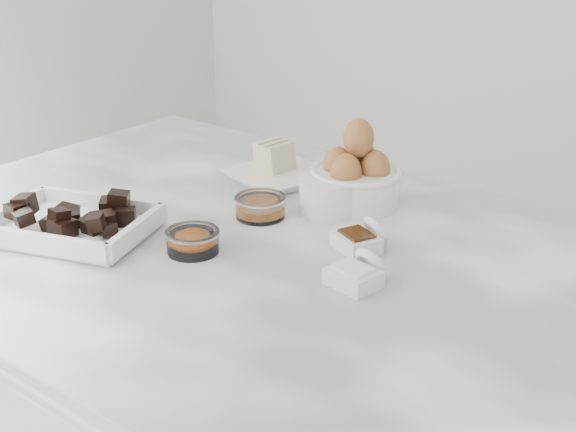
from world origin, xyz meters
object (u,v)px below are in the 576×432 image
Objects in this scene: sugar_ramekin at (329,194)px; zest_bowl at (193,240)px; egg_bowl at (356,176)px; salt_spoon at (358,273)px; chocolate_dish at (72,219)px; vanilla_spoon at (361,238)px; honey_bowl at (260,206)px; butter_plate at (278,167)px.

sugar_ramekin is 1.22× the size of zest_bowl.
egg_bowl is (0.01, 0.06, 0.02)m from sugar_ramekin.
zest_bowl is at bearing -164.92° from salt_spoon.
chocolate_dish reaches higher than salt_spoon.
sugar_ramekin is 0.25m from zest_bowl.
vanilla_spoon is 0.11m from salt_spoon.
egg_bowl is 1.83× the size of honey_bowl.
zest_bowl is (0.18, 0.07, -0.01)m from chocolate_dish.
sugar_ramekin is 0.11m from honey_bowl.
salt_spoon is at bearing -20.79° from honey_bowl.
zest_bowl is at bearing -86.99° from honey_bowl.
chocolate_dish reaches higher than vanilla_spoon.
zest_bowl is 0.93× the size of salt_spoon.
egg_bowl is at bearing -5.46° from butter_plate.
vanilla_spoon is 1.09× the size of salt_spoon.
honey_bowl is (0.09, -0.15, -0.00)m from butter_plate.
zest_bowl is 0.86× the size of vanilla_spoon.
butter_plate reaches higher than honey_bowl.
butter_plate is 1.99× the size of vanilla_spoon.
zest_bowl is 0.24m from salt_spoon.
salt_spoon is at bearing 15.08° from zest_bowl.
honey_bowl is 1.04× the size of zest_bowl.
sugar_ramekin reaches higher than zest_bowl.
salt_spoon is (0.33, -0.25, -0.00)m from butter_plate.
salt_spoon is at bearing -55.25° from egg_bowl.
honey_bowl is at bearing -179.67° from vanilla_spoon.
butter_plate reaches higher than chocolate_dish.
egg_bowl is 0.17m from vanilla_spoon.
sugar_ramekin is 1.05× the size of vanilla_spoon.
chocolate_dish is 0.42m from vanilla_spoon.
butter_plate is 0.18m from honey_bowl.
zest_bowl is (0.01, -0.15, 0.00)m from honey_bowl.
egg_bowl reaches higher than honey_bowl.
honey_bowl is 0.26m from salt_spoon.
chocolate_dish is 1.81× the size of egg_bowl.
vanilla_spoon is (0.11, -0.08, -0.02)m from sugar_ramekin.
honey_bowl is 0.98× the size of salt_spoon.
zest_bowl is (0.10, -0.31, -0.00)m from butter_plate.
vanilla_spoon is (0.36, 0.22, -0.01)m from chocolate_dish.
egg_bowl reaches higher than butter_plate.
vanilla_spoon and salt_spoon have the same top height.
vanilla_spoon is (0.19, 0.00, -0.00)m from honey_bowl.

